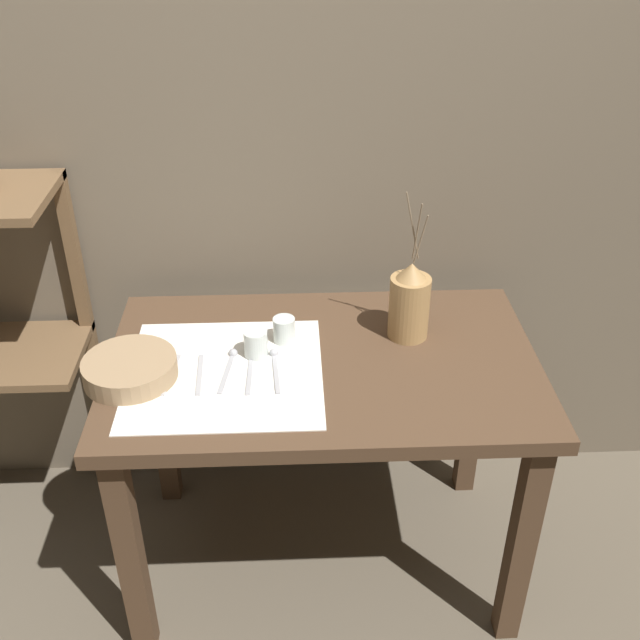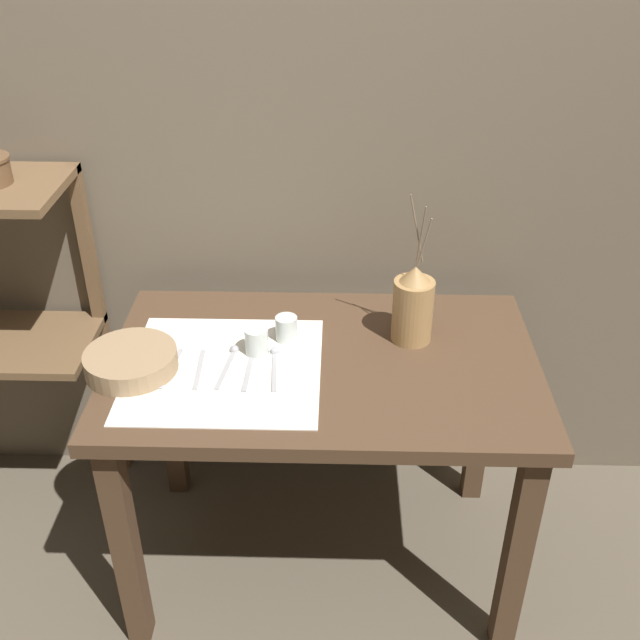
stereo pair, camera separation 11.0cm
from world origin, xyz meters
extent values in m
plane|color=brown|center=(0.00, 0.00, 0.00)|extent=(12.00, 12.00, 0.00)
cube|color=#6B5E4C|center=(0.00, 0.45, 1.20)|extent=(7.00, 0.06, 2.40)
cube|color=#4C3523|center=(0.00, 0.00, 0.72)|extent=(1.11, 0.69, 0.04)
cube|color=#4C3523|center=(-0.50, -0.28, 0.35)|extent=(0.06, 0.06, 0.70)
cube|color=#4C3523|center=(0.50, -0.28, 0.35)|extent=(0.06, 0.06, 0.70)
cube|color=#4C3523|center=(-0.50, 0.28, 0.35)|extent=(0.06, 0.06, 0.70)
cube|color=#4C3523|center=(0.50, 0.28, 0.35)|extent=(0.06, 0.06, 0.70)
cube|color=brown|center=(-0.70, 0.39, 0.56)|extent=(0.04, 0.04, 1.11)
cube|color=white|center=(-0.25, -0.05, 0.74)|extent=(0.49, 0.47, 0.00)
cylinder|color=#A87F4C|center=(0.23, 0.11, 0.82)|extent=(0.11, 0.11, 0.17)
cone|color=#A87F4C|center=(0.23, 0.11, 0.93)|extent=(0.08, 0.08, 0.04)
cylinder|color=#847056|center=(0.24, 0.12, 1.04)|extent=(0.01, 0.03, 0.17)
cylinder|color=#847056|center=(0.25, 0.10, 1.02)|extent=(0.03, 0.02, 0.14)
cylinder|color=#847056|center=(0.23, 0.12, 1.05)|extent=(0.05, 0.02, 0.19)
cylinder|color=#9E7F5B|center=(-0.48, -0.06, 0.76)|extent=(0.23, 0.23, 0.05)
cylinder|color=silver|center=(-0.17, 0.02, 0.78)|extent=(0.06, 0.06, 0.07)
cylinder|color=silver|center=(-0.10, 0.09, 0.77)|extent=(0.06, 0.06, 0.07)
cube|color=#A8A8AD|center=(-0.38, -0.06, 0.74)|extent=(0.03, 0.17, 0.00)
cube|color=#A8A8AD|center=(-0.31, -0.06, 0.74)|extent=(0.02, 0.17, 0.00)
cube|color=#A8A8AD|center=(-0.24, -0.06, 0.74)|extent=(0.04, 0.17, 0.00)
sphere|color=#A8A8AD|center=(-0.23, 0.03, 0.74)|extent=(0.02, 0.02, 0.02)
cube|color=#A8A8AD|center=(-0.19, -0.06, 0.74)|extent=(0.02, 0.17, 0.00)
cube|color=#A8A8AD|center=(-0.12, -0.06, 0.74)|extent=(0.02, 0.17, 0.00)
sphere|color=#A8A8AD|center=(-0.13, 0.02, 0.74)|extent=(0.02, 0.02, 0.02)
camera|label=1|loc=(-0.08, -1.58, 1.84)|focal=42.00mm
camera|label=2|loc=(0.03, -1.58, 1.84)|focal=42.00mm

